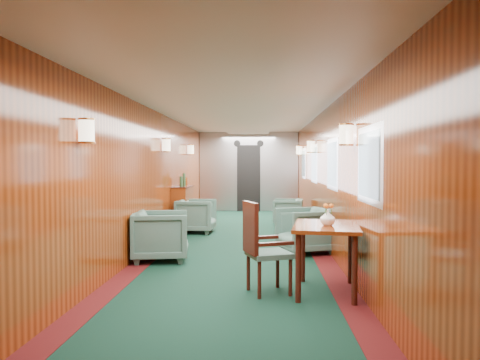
{
  "coord_description": "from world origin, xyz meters",
  "views": [
    {
      "loc": [
        0.42,
        -8.26,
        1.47
      ],
      "look_at": [
        0.0,
        0.4,
        1.15
      ],
      "focal_mm": 35.0,
      "sensor_mm": 36.0,
      "label": 1
    }
  ],
  "objects_px": {
    "armchair_right_near": "(305,230)",
    "armchair_right_far": "(288,212)",
    "credenza": "(182,207)",
    "side_chair": "(261,244)",
    "dining_table": "(326,236)",
    "armchair_left_far": "(196,216)",
    "armchair_left_near": "(161,236)"
  },
  "relations": [
    {
      "from": "side_chair",
      "to": "armchair_left_far",
      "type": "height_order",
      "value": "side_chair"
    },
    {
      "from": "armchair_left_near",
      "to": "armchair_right_far",
      "type": "relative_size",
      "value": 1.2
    },
    {
      "from": "armchair_right_far",
      "to": "side_chair",
      "type": "bearing_deg",
      "value": 0.68
    },
    {
      "from": "armchair_right_near",
      "to": "armchair_right_far",
      "type": "xyz_separation_m",
      "value": [
        -0.11,
        3.39,
        -0.06
      ]
    },
    {
      "from": "credenza",
      "to": "armchair_right_far",
      "type": "relative_size",
      "value": 1.81
    },
    {
      "from": "armchair_right_far",
      "to": "armchair_right_near",
      "type": "bearing_deg",
      "value": 8.54
    },
    {
      "from": "side_chair",
      "to": "armchair_right_near",
      "type": "height_order",
      "value": "side_chair"
    },
    {
      "from": "dining_table",
      "to": "armchair_left_far",
      "type": "xyz_separation_m",
      "value": [
        -2.11,
        4.45,
        -0.29
      ]
    },
    {
      "from": "side_chair",
      "to": "armchair_left_near",
      "type": "bearing_deg",
      "value": 110.36
    },
    {
      "from": "dining_table",
      "to": "armchair_left_far",
      "type": "height_order",
      "value": "dining_table"
    },
    {
      "from": "dining_table",
      "to": "armchair_right_far",
      "type": "bearing_deg",
      "value": 99.17
    },
    {
      "from": "side_chair",
      "to": "armchair_right_near",
      "type": "distance_m",
      "value": 2.53
    },
    {
      "from": "dining_table",
      "to": "armchair_left_far",
      "type": "bearing_deg",
      "value": 123.28
    },
    {
      "from": "dining_table",
      "to": "armchair_right_near",
      "type": "distance_m",
      "value": 2.34
    },
    {
      "from": "side_chair",
      "to": "armchair_left_far",
      "type": "distance_m",
      "value": 4.75
    },
    {
      "from": "armchair_left_near",
      "to": "armchair_right_far",
      "type": "height_order",
      "value": "armchair_left_near"
    },
    {
      "from": "credenza",
      "to": "armchair_right_far",
      "type": "distance_m",
      "value": 2.5
    },
    {
      "from": "credenza",
      "to": "armchair_left_far",
      "type": "distance_m",
      "value": 0.57
    },
    {
      "from": "dining_table",
      "to": "side_chair",
      "type": "distance_m",
      "value": 0.75
    },
    {
      "from": "dining_table",
      "to": "armchair_right_far",
      "type": "height_order",
      "value": "dining_table"
    },
    {
      "from": "credenza",
      "to": "armchair_right_near",
      "type": "relative_size",
      "value": 1.53
    },
    {
      "from": "credenza",
      "to": "armchair_left_far",
      "type": "xyz_separation_m",
      "value": [
        0.37,
        -0.42,
        -0.14
      ]
    },
    {
      "from": "credenza",
      "to": "armchair_right_near",
      "type": "distance_m",
      "value": 3.54
    },
    {
      "from": "dining_table",
      "to": "side_chair",
      "type": "height_order",
      "value": "side_chair"
    },
    {
      "from": "dining_table",
      "to": "armchair_right_near",
      "type": "xyz_separation_m",
      "value": [
        -0.02,
        2.32,
        -0.28
      ]
    },
    {
      "from": "credenza",
      "to": "dining_table",
      "type": "bearing_deg",
      "value": -63.03
    },
    {
      "from": "dining_table",
      "to": "armchair_left_near",
      "type": "relative_size",
      "value": 1.36
    },
    {
      "from": "side_chair",
      "to": "credenza",
      "type": "distance_m",
      "value": 5.26
    },
    {
      "from": "credenza",
      "to": "armchair_left_near",
      "type": "xyz_separation_m",
      "value": [
        0.23,
        -3.24,
        -0.12
      ]
    },
    {
      "from": "armchair_left_near",
      "to": "armchair_right_near",
      "type": "bearing_deg",
      "value": -82.24
    },
    {
      "from": "armchair_left_far",
      "to": "dining_table",
      "type": "bearing_deg",
      "value": -151.23
    },
    {
      "from": "armchair_right_near",
      "to": "armchair_left_near",
      "type": "bearing_deg",
      "value": -92.72
    }
  ]
}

